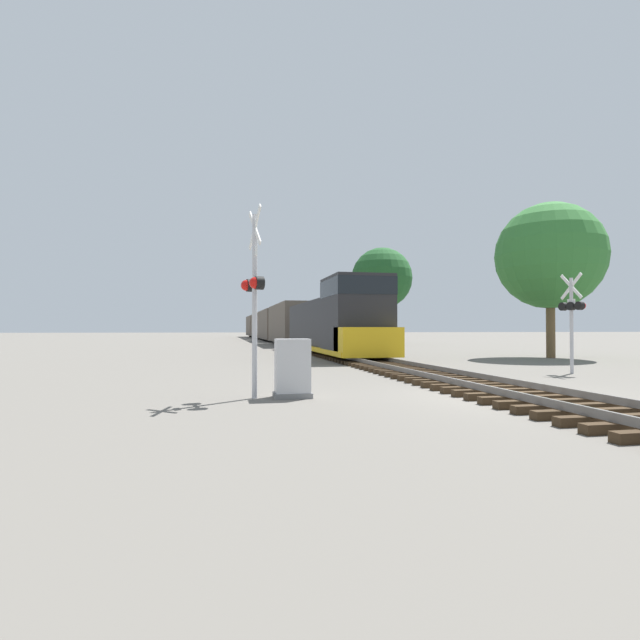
{
  "coord_description": "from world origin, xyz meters",
  "views": [
    {
      "loc": [
        -6.63,
        -10.43,
        1.59
      ],
      "look_at": [
        -3.43,
        5.34,
        1.87
      ],
      "focal_mm": 28.0,
      "sensor_mm": 36.0,
      "label": 1
    }
  ],
  "objects_px": {
    "crossing_signal_near": "(254,290)",
    "crossing_signal_far": "(572,311)",
    "freight_train": "(274,325)",
    "relay_cabinet": "(292,369)",
    "tree_mid_background": "(382,278)",
    "tree_far_right": "(550,256)"
  },
  "relations": [
    {
      "from": "freight_train",
      "to": "crossing_signal_near",
      "type": "bearing_deg",
      "value": -96.74
    },
    {
      "from": "freight_train",
      "to": "crossing_signal_near",
      "type": "height_order",
      "value": "crossing_signal_near"
    },
    {
      "from": "crossing_signal_far",
      "to": "tree_mid_background",
      "type": "relative_size",
      "value": 0.36
    },
    {
      "from": "freight_train",
      "to": "tree_far_right",
      "type": "relative_size",
      "value": 9.46
    },
    {
      "from": "tree_far_right",
      "to": "tree_mid_background",
      "type": "height_order",
      "value": "tree_mid_background"
    },
    {
      "from": "freight_train",
      "to": "crossing_signal_near",
      "type": "relative_size",
      "value": 18.33
    },
    {
      "from": "crossing_signal_near",
      "to": "tree_far_right",
      "type": "relative_size",
      "value": 0.52
    },
    {
      "from": "freight_train",
      "to": "crossing_signal_far",
      "type": "height_order",
      "value": "freight_train"
    },
    {
      "from": "crossing_signal_near",
      "to": "tree_far_right",
      "type": "height_order",
      "value": "tree_far_right"
    },
    {
      "from": "crossing_signal_near",
      "to": "crossing_signal_far",
      "type": "height_order",
      "value": "crossing_signal_near"
    },
    {
      "from": "crossing_signal_far",
      "to": "relay_cabinet",
      "type": "height_order",
      "value": "crossing_signal_far"
    },
    {
      "from": "freight_train",
      "to": "crossing_signal_far",
      "type": "bearing_deg",
      "value": -82.96
    },
    {
      "from": "crossing_signal_far",
      "to": "relay_cabinet",
      "type": "relative_size",
      "value": 2.63
    },
    {
      "from": "relay_cabinet",
      "to": "tree_far_right",
      "type": "distance_m",
      "value": 20.96
    },
    {
      "from": "freight_train",
      "to": "crossing_signal_far",
      "type": "distance_m",
      "value": 45.8
    },
    {
      "from": "crossing_signal_far",
      "to": "freight_train",
      "type": "bearing_deg",
      "value": -2.69
    },
    {
      "from": "tree_far_right",
      "to": "relay_cabinet",
      "type": "bearing_deg",
      "value": -141.73
    },
    {
      "from": "relay_cabinet",
      "to": "crossing_signal_near",
      "type": "bearing_deg",
      "value": 178.39
    },
    {
      "from": "relay_cabinet",
      "to": "tree_mid_background",
      "type": "bearing_deg",
      "value": 68.43
    },
    {
      "from": "tree_mid_background",
      "to": "freight_train",
      "type": "bearing_deg",
      "value": 125.81
    },
    {
      "from": "crossing_signal_far",
      "to": "tree_mid_background",
      "type": "distance_m",
      "value": 32.9
    },
    {
      "from": "tree_far_right",
      "to": "tree_mid_background",
      "type": "xyz_separation_m",
      "value": [
        -1.59,
        23.82,
        1.13
      ]
    }
  ]
}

